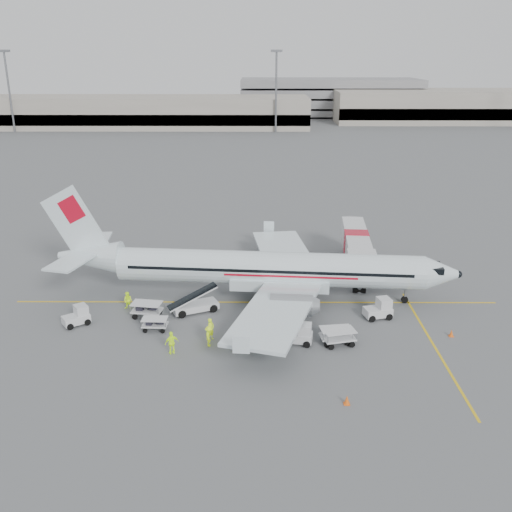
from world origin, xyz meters
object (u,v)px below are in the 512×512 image
object	(u,v)px
belt_loader	(195,296)
aircraft	(270,247)
tug_mid	(298,334)
tug_fore	(378,308)
jet_bridge	(356,252)
tug_aft	(76,316)

from	to	relation	value
belt_loader	aircraft	bearing A→B (deg)	-0.21
aircraft	tug_mid	world-z (taller)	aircraft
tug_fore	tug_mid	distance (m)	8.48
belt_loader	tug_fore	bearing A→B (deg)	-28.72
tug_fore	jet_bridge	bearing A→B (deg)	77.13
aircraft	tug_aft	distance (m)	17.77
belt_loader	tug_aft	xyz separation A→B (m)	(-9.71, -2.67, -0.61)
belt_loader	tug_aft	distance (m)	10.09
aircraft	jet_bridge	world-z (taller)	aircraft
tug_aft	jet_bridge	bearing A→B (deg)	-9.19
aircraft	belt_loader	bearing A→B (deg)	-151.00
belt_loader	tug_fore	size ratio (longest dim) A/B	2.31
tug_mid	aircraft	bearing A→B (deg)	114.58
jet_bridge	tug_aft	bearing A→B (deg)	-148.74
jet_bridge	tug_mid	bearing A→B (deg)	-109.02
tug_aft	tug_mid	bearing A→B (deg)	-45.39
tug_aft	belt_loader	bearing A→B (deg)	-20.46
jet_bridge	tug_aft	size ratio (longest dim) A/B	7.50
jet_bridge	tug_aft	world-z (taller)	jet_bridge
aircraft	tug_fore	distance (m)	11.01
aircraft	tug_aft	bearing A→B (deg)	-156.14
tug_aft	aircraft	bearing A→B (deg)	-16.78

